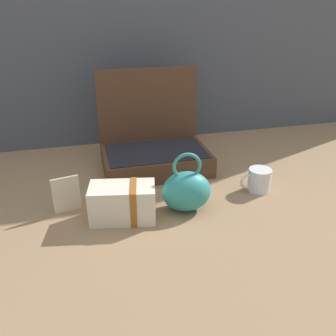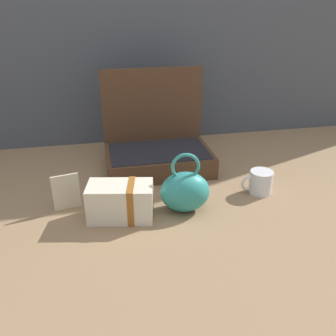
% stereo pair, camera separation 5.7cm
% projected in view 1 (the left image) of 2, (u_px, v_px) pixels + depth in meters
% --- Properties ---
extents(ground_plane, '(6.00, 6.00, 0.00)m').
position_uv_depth(ground_plane, '(166.00, 192.00, 1.31)').
color(ground_plane, '#8C6D4C').
extents(open_suitcase, '(0.42, 0.29, 0.39)m').
position_uv_depth(open_suitcase, '(154.00, 147.00, 1.48)').
color(open_suitcase, '#4C301E').
rests_on(open_suitcase, ground_plane).
extents(teal_pouch_handbag, '(0.17, 0.13, 0.21)m').
position_uv_depth(teal_pouch_handbag, '(186.00, 191.00, 1.17)').
color(teal_pouch_handbag, teal).
rests_on(teal_pouch_handbag, ground_plane).
extents(cream_toiletry_bag, '(0.22, 0.15, 0.12)m').
position_uv_depth(cream_toiletry_bag, '(124.00, 203.00, 1.13)').
color(cream_toiletry_bag, beige).
rests_on(cream_toiletry_bag, ground_plane).
extents(coffee_mug, '(0.12, 0.08, 0.08)m').
position_uv_depth(coffee_mug, '(259.00, 180.00, 1.31)').
color(coffee_mug, silver).
rests_on(coffee_mug, ground_plane).
extents(info_card_left, '(0.09, 0.02, 0.13)m').
position_uv_depth(info_card_left, '(66.00, 195.00, 1.17)').
color(info_card_left, beige).
rests_on(info_card_left, ground_plane).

